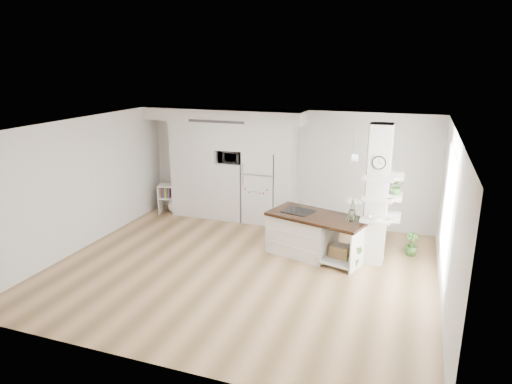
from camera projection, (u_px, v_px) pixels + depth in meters
floor at (241, 269)px, 8.61m from camera, size 7.00×6.00×0.01m
room at (240, 174)px, 8.10m from camera, size 7.04×6.04×2.72m
cabinet_wall at (225, 158)px, 11.08m from camera, size 4.00×0.71×2.70m
refrigerator at (261, 187)px, 10.97m from camera, size 0.78×0.69×1.75m
column at (381, 197)px, 8.49m from camera, size 0.69×0.90×2.70m
window at (448, 208)px, 7.35m from camera, size 0.00×2.40×2.40m
pendant_light at (338, 165)px, 7.61m from camera, size 0.12×0.12×0.10m
kitchen_island at (307, 233)px, 9.18m from camera, size 2.11×1.41×1.44m
bookshelf at (173, 201)px, 11.72m from camera, size 0.70×0.51×0.75m
floor_plant_a at (355, 257)px, 8.55m from camera, size 0.28×0.23×0.48m
floor_plant_b at (412, 244)px, 9.17m from camera, size 0.35×0.35×0.47m
microwave at (231, 157)px, 10.96m from camera, size 0.54×0.37×0.30m
shelf_plant at (397, 187)px, 8.52m from camera, size 0.27×0.23×0.30m
decor_bowl at (374, 218)px, 8.41m from camera, size 0.22×0.22×0.05m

